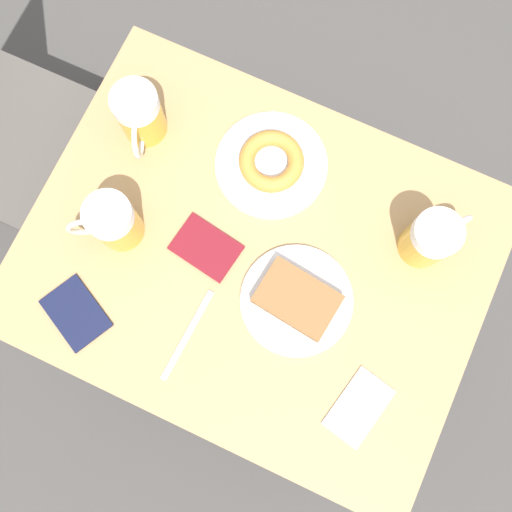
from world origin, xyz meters
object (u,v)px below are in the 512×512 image
Objects in this scene: beer_mug_right at (140,115)px; fork at (188,335)px; plate_with_donut at (271,163)px; passport_near_edge at (76,313)px; plate_with_cake at (297,300)px; beer_mug_left at (113,222)px; passport_far_edge at (206,248)px; beer_mug_center at (431,238)px; napkin_folded at (359,407)px.

beer_mug_right is 0.69× the size of fork.
beer_mug_right is (-0.04, 0.27, 0.05)m from plate_with_donut.
passport_near_edge is at bearing 103.92° from fork.
plate_with_cake reaches higher than fork.
beer_mug_left is at bearing 58.37° from fork.
passport_near_edge is (-0.40, -0.05, -0.06)m from beer_mug_right.
plate_with_donut is 1.65× the size of passport_far_edge.
fork is at bearing 179.36° from plate_with_donut.
beer_mug_right reaches higher than plate_with_cake.
fork is (-0.34, -0.26, -0.06)m from beer_mug_right.
passport_near_edge is at bearing 126.01° from beer_mug_center.
passport_far_edge is at bearing -37.76° from passport_near_edge.
beer_mug_left and beer_mug_right have the same top height.
passport_far_edge is at bearing 68.37° from napkin_folded.
napkin_folded is at bearing -83.29° from passport_near_edge.
beer_mug_center is at bearing -68.26° from beer_mug_left.
plate_with_cake is 1.69× the size of beer_mug_left.
plate_with_cake is at bearing -61.90° from passport_near_edge.
fork is at bearing 135.71° from beer_mug_center.
beer_mug_center is at bearing -53.99° from passport_near_edge.
napkin_folded is (-0.12, -0.56, -0.06)m from beer_mug_left.
fork is (-0.01, 0.35, -0.00)m from napkin_folded.
plate_with_donut reaches higher than passport_far_edge.
plate_with_donut is at bearing -12.38° from passport_far_edge.
beer_mug_center is 0.94× the size of passport_far_edge.
passport_near_edge is 0.28m from passport_far_edge.
plate_with_cake reaches higher than passport_far_edge.
beer_mug_right is 0.40m from passport_near_edge.
passport_near_edge reaches higher than napkin_folded.
beer_mug_left is 0.94× the size of passport_far_edge.
passport_near_edge is at bearing 96.71° from napkin_folded.
beer_mug_right is (0.20, 0.43, 0.05)m from plate_with_cake.
beer_mug_center is (0.20, -0.18, 0.05)m from plate_with_cake.
plate_with_donut is at bearing -26.78° from passport_near_edge.
plate_with_donut is 0.22m from passport_far_edge.
plate_with_cake is at bearing -47.72° from fork.
plate_with_donut is 0.34m from beer_mug_center.
beer_mug_left reaches higher than napkin_folded.
beer_mug_center reaches higher than plate_with_cake.
beer_mug_center is 0.99× the size of beer_mug_right.
napkin_folded is (-0.33, -0.61, -0.06)m from beer_mug_right.
plate_with_donut is 1.75× the size of beer_mug_right.
fork is 1.25× the size of passport_near_edge.
plate_with_donut is 0.28m from beer_mug_right.
passport_near_edge is at bearing 179.36° from beer_mug_left.
passport_far_edge is (-0.17, -0.22, -0.06)m from beer_mug_right.
napkin_folded is 0.35m from fork.
plate_with_donut is 1.76× the size of beer_mug_left.
beer_mug_left and beer_mug_center have the same top height.
beer_mug_left is at bearing 78.24° from napkin_folded.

